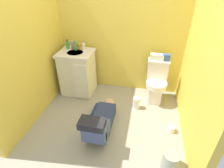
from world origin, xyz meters
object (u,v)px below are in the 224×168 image
object	(u,v)px
soap_dispenser	(68,45)
bottle_pink	(72,46)
tissue_box	(157,57)
bottle_amber	(80,47)
person_plumber	(100,121)
toilet_paper_roll	(171,129)
bottle_green	(75,45)
bottle_white	(84,46)
vanity_cabinet	(78,72)
paper_towel_roll	(136,103)
trash_can	(170,161)
toilet	(156,82)
toiletry_bag	(166,57)
faucet	(78,46)

from	to	relation	value
soap_dispenser	bottle_pink	bearing A→B (deg)	-16.46
tissue_box	bottle_pink	xyz separation A→B (m)	(-1.48, -0.02, 0.10)
tissue_box	bottle_amber	bearing A→B (deg)	179.67
person_plumber	tissue_box	distance (m)	1.40
bottle_pink	toilet_paper_roll	distance (m)	2.14
bottle_green	bottle_white	distance (m)	0.14
tissue_box	bottle_amber	distance (m)	1.36
vanity_cabinet	bottle_white	xyz separation A→B (m)	(0.10, 0.14, 0.46)
paper_towel_roll	bottle_pink	bearing A→B (deg)	162.57
vanity_cabinet	paper_towel_roll	size ratio (longest dim) A/B	3.96
trash_can	bottle_white	bearing A→B (deg)	136.27
toilet	toiletry_bag	bearing A→B (deg)	40.77
soap_dispenser	bottle_white	distance (m)	0.30
bottle_amber	toilet	bearing A→B (deg)	-4.00
tissue_box	soap_dispenser	bearing A→B (deg)	179.82
person_plumber	trash_can	world-z (taller)	person_plumber
vanity_cabinet	toiletry_bag	size ratio (longest dim) A/B	6.61
toilet	paper_towel_roll	xyz separation A→B (m)	(-0.30, -0.32, -0.26)
person_plumber	soap_dispenser	bearing A→B (deg)	129.77
toilet	bottle_amber	bearing A→B (deg)	176.00
toilet	person_plumber	distance (m)	1.23
person_plumber	bottle_green	size ratio (longest dim) A/B	6.28
soap_dispenser	trash_can	distance (m)	2.45
soap_dispenser	toilet	bearing A→B (deg)	-3.36
person_plumber	paper_towel_roll	xyz separation A→B (m)	(0.47, 0.62, -0.07)
vanity_cabinet	toiletry_bag	world-z (taller)	toiletry_bag
bottle_green	trash_can	size ratio (longest dim) A/B	0.70
person_plumber	toiletry_bag	size ratio (longest dim) A/B	8.59
person_plumber	bottle_amber	bearing A→B (deg)	121.52
tissue_box	trash_can	bearing A→B (deg)	-80.62
toiletry_bag	paper_towel_roll	size ratio (longest dim) A/B	0.60
toiletry_bag	bottle_pink	world-z (taller)	bottle_pink
person_plumber	toilet	bearing A→B (deg)	50.67
bottle_pink	tissue_box	bearing A→B (deg)	0.93
toiletry_bag	bottle_white	xyz separation A→B (m)	(-1.44, 0.02, 0.08)
bottle_white	trash_can	xyz separation A→B (m)	(1.52, -1.46, -0.76)
bottle_green	trash_can	distance (m)	2.31
vanity_cabinet	bottle_pink	xyz separation A→B (m)	(-0.09, 0.10, 0.48)
bottle_white	soap_dispenser	bearing A→B (deg)	-177.94
faucet	bottle_amber	world-z (taller)	bottle_amber
toiletry_bag	bottle_pink	xyz separation A→B (m)	(-1.63, -0.02, 0.09)
paper_towel_roll	toiletry_bag	bearing A→B (deg)	45.35
toilet	tissue_box	distance (m)	0.44
soap_dispenser	bottle_amber	world-z (taller)	soap_dispenser
bottle_green	toilet_paper_roll	bearing A→B (deg)	-25.27
faucet	bottle_green	bearing A→B (deg)	-116.18
toilet	toilet_paper_roll	distance (m)	0.86
bottle_pink	toiletry_bag	bearing A→B (deg)	0.85
bottle_amber	trash_can	world-z (taller)	bottle_amber
tissue_box	bottle_green	distance (m)	1.43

